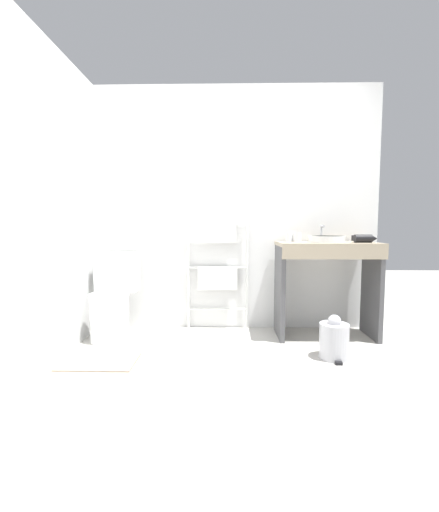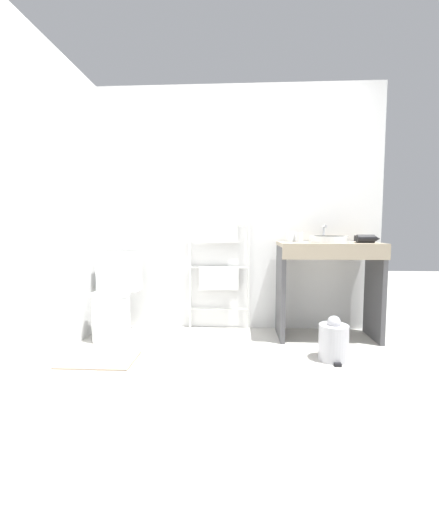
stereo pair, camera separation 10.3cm
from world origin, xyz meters
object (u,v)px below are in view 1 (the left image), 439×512
at_px(hair_dryer, 364,238).
at_px(trash_bin, 334,340).
at_px(toilet, 112,300).
at_px(towel_radiator, 218,263).
at_px(cup_near_edge, 297,237).
at_px(cup_near_wall, 289,237).
at_px(sink_basin, 327,239).

bearing_deg(hair_dryer, trash_bin, -129.16).
distance_m(toilet, hair_dryer, 2.36).
distance_m(towel_radiator, cup_near_edge, 0.82).
bearing_deg(cup_near_wall, trash_bin, -70.27).
bearing_deg(cup_near_wall, toilet, -172.69).
relative_size(cup_near_wall, trash_bin, 0.27).
bearing_deg(hair_dryer, cup_near_edge, 164.63).
height_order(toilet, cup_near_wall, cup_near_wall).
xyz_separation_m(towel_radiator, hair_dryer, (1.33, -0.28, 0.25)).
distance_m(cup_near_edge, hair_dryer, 0.58).
distance_m(hair_dryer, trash_bin, 1.00).
xyz_separation_m(cup_near_wall, hair_dryer, (0.64, -0.19, -0.01)).
relative_size(toilet, trash_bin, 2.28).
height_order(toilet, hair_dryer, hair_dryer).
bearing_deg(hair_dryer, toilet, -179.46).
relative_size(sink_basin, trash_bin, 0.97).
xyz_separation_m(toilet, trash_bin, (1.90, -0.46, -0.20)).
height_order(sink_basin, hair_dryer, hair_dryer).
height_order(cup_near_wall, trash_bin, cup_near_wall).
distance_m(toilet, towel_radiator, 1.06).
xyz_separation_m(cup_near_edge, hair_dryer, (0.56, -0.15, -0.01)).
xyz_separation_m(toilet, cup_near_wall, (1.66, 0.21, 0.59)).
relative_size(towel_radiator, sink_basin, 3.22).
distance_m(sink_basin, cup_near_edge, 0.27).
distance_m(sink_basin, trash_bin, 0.95).
height_order(toilet, cup_near_edge, cup_near_edge).
bearing_deg(towel_radiator, trash_bin, -39.22).
height_order(towel_radiator, hair_dryer, towel_radiator).
bearing_deg(towel_radiator, toilet, -162.74).
xyz_separation_m(toilet, sink_basin, (1.98, 0.08, 0.57)).
xyz_separation_m(sink_basin, cup_near_edge, (-0.25, 0.09, 0.02)).
relative_size(cup_near_edge, hair_dryer, 0.47).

